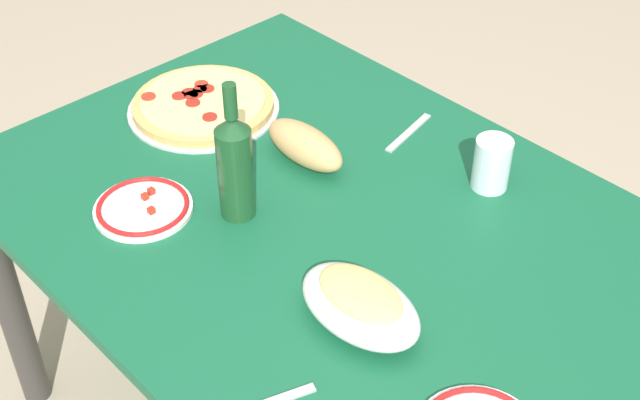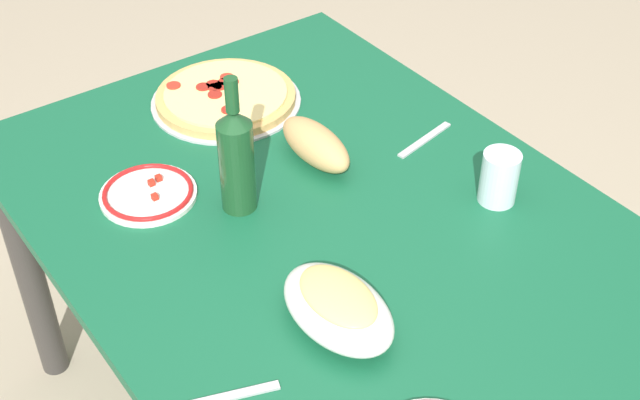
% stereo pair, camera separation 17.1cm
% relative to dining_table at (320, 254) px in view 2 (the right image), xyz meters
% --- Properties ---
extents(dining_table, '(1.37, 1.00, 0.76)m').
position_rel_dining_table_xyz_m(dining_table, '(0.00, 0.00, 0.00)').
color(dining_table, '#145938').
rests_on(dining_table, ground).
extents(pepperoni_pizza, '(0.35, 0.35, 0.03)m').
position_rel_dining_table_xyz_m(pepperoni_pizza, '(0.45, -0.06, 0.13)').
color(pepperoni_pizza, '#B7B7BC').
rests_on(pepperoni_pizza, dining_table).
extents(baked_pasta_dish, '(0.24, 0.15, 0.08)m').
position_rel_dining_table_xyz_m(baked_pasta_dish, '(-0.26, 0.15, 0.15)').
color(baked_pasta_dish, white).
rests_on(baked_pasta_dish, dining_table).
extents(wine_bottle, '(0.07, 0.07, 0.29)m').
position_rel_dining_table_xyz_m(wine_bottle, '(0.11, 0.12, 0.23)').
color(wine_bottle, '#194723').
rests_on(wine_bottle, dining_table).
extents(water_glass, '(0.08, 0.08, 0.11)m').
position_rel_dining_table_xyz_m(water_glass, '(-0.18, -0.31, 0.17)').
color(water_glass, silver).
rests_on(water_glass, dining_table).
extents(side_plate_far, '(0.20, 0.20, 0.02)m').
position_rel_dining_table_xyz_m(side_plate_far, '(0.24, 0.25, 0.12)').
color(side_plate_far, white).
rests_on(side_plate_far, dining_table).
extents(bread_loaf, '(0.21, 0.09, 0.08)m').
position_rel_dining_table_xyz_m(bread_loaf, '(0.15, -0.09, 0.15)').
color(bread_loaf, tan).
rests_on(bread_loaf, dining_table).
extents(fork_left, '(0.07, 0.17, 0.00)m').
position_rel_dining_table_xyz_m(fork_left, '(-0.28, 0.39, 0.11)').
color(fork_left, '#B7B7BC').
rests_on(fork_left, dining_table).
extents(fork_right, '(0.05, 0.17, 0.00)m').
position_rel_dining_table_xyz_m(fork_right, '(0.06, -0.33, 0.11)').
color(fork_right, '#B7B7BC').
rests_on(fork_right, dining_table).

